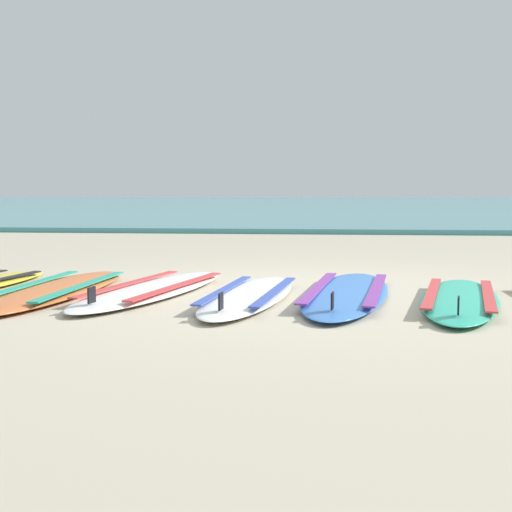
{
  "coord_description": "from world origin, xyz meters",
  "views": [
    {
      "loc": [
        0.24,
        -5.54,
        0.83
      ],
      "look_at": [
        -0.38,
        0.46,
        0.25
      ],
      "focal_mm": 47.86,
      "sensor_mm": 36.0,
      "label": 1
    }
  ],
  "objects_px": {
    "surfboard_6": "(347,293)",
    "surfboard_7": "(460,299)",
    "surfboard_4": "(154,289)",
    "surfboard_5": "(250,295)",
    "surfboard_3": "(56,290)"
  },
  "relations": [
    {
      "from": "surfboard_6",
      "to": "surfboard_7",
      "type": "distance_m",
      "value": 0.85
    },
    {
      "from": "surfboard_4",
      "to": "surfboard_6",
      "type": "bearing_deg",
      "value": -1.15
    },
    {
      "from": "surfboard_4",
      "to": "surfboard_5",
      "type": "distance_m",
      "value": 0.84
    },
    {
      "from": "surfboard_4",
      "to": "surfboard_3",
      "type": "bearing_deg",
      "value": -172.28
    },
    {
      "from": "surfboard_3",
      "to": "surfboard_6",
      "type": "height_order",
      "value": "same"
    },
    {
      "from": "surfboard_5",
      "to": "surfboard_7",
      "type": "height_order",
      "value": "same"
    },
    {
      "from": "surfboard_5",
      "to": "surfboard_6",
      "type": "xyz_separation_m",
      "value": [
        0.74,
        0.21,
        -0.0
      ]
    },
    {
      "from": "surfboard_3",
      "to": "surfboard_4",
      "type": "bearing_deg",
      "value": 7.72
    },
    {
      "from": "surfboard_6",
      "to": "surfboard_7",
      "type": "height_order",
      "value": "same"
    },
    {
      "from": "surfboard_3",
      "to": "surfboard_6",
      "type": "distance_m",
      "value": 2.32
    },
    {
      "from": "surfboard_3",
      "to": "surfboard_7",
      "type": "height_order",
      "value": "same"
    },
    {
      "from": "surfboard_3",
      "to": "surfboard_6",
      "type": "relative_size",
      "value": 0.98
    },
    {
      "from": "surfboard_3",
      "to": "surfboard_4",
      "type": "xyz_separation_m",
      "value": [
        0.77,
        0.1,
        0.0
      ]
    },
    {
      "from": "surfboard_5",
      "to": "surfboard_6",
      "type": "height_order",
      "value": "same"
    },
    {
      "from": "surfboard_7",
      "to": "surfboard_4",
      "type": "bearing_deg",
      "value": 174.05
    }
  ]
}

